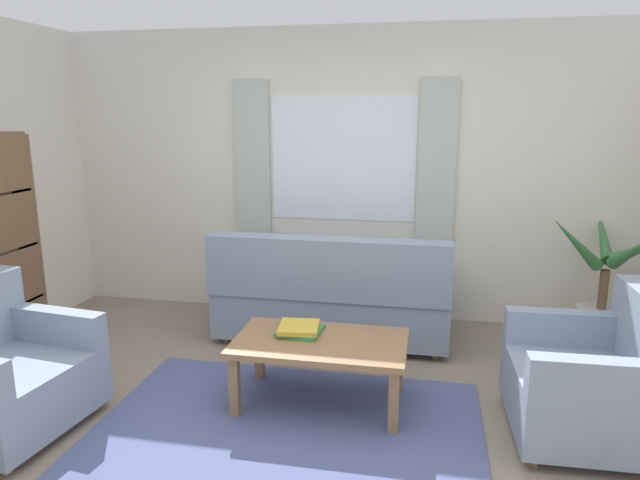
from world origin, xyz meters
The scene contains 9 objects.
ground_plane centered at (0.00, 0.00, 0.00)m, with size 6.24×6.24×0.00m, color gray.
wall_back centered at (0.00, 2.26, 1.30)m, with size 5.32×0.12×2.60m, color silver.
window_with_curtains centered at (0.00, 2.18, 1.45)m, with size 1.98×0.07×1.40m.
area_rug centered at (0.00, 0.00, 0.01)m, with size 2.30×1.82×0.01m, color #4C5684.
couch centered at (0.02, 1.55, 0.37)m, with size 1.90×0.82×0.92m.
armchair_right centered at (1.76, 0.39, 0.35)m, with size 0.84×0.86×0.88m.
coffee_table centered at (0.13, 0.47, 0.38)m, with size 1.10×0.64×0.44m.
book_stack_on_table centered at (-0.02, 0.56, 0.47)m, with size 0.29×0.30×0.06m.
potted_plant centered at (2.15, 1.75, 0.46)m, with size 1.09×1.30×1.15m.
Camera 1 is at (0.77, -2.81, 1.85)m, focal length 31.51 mm.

